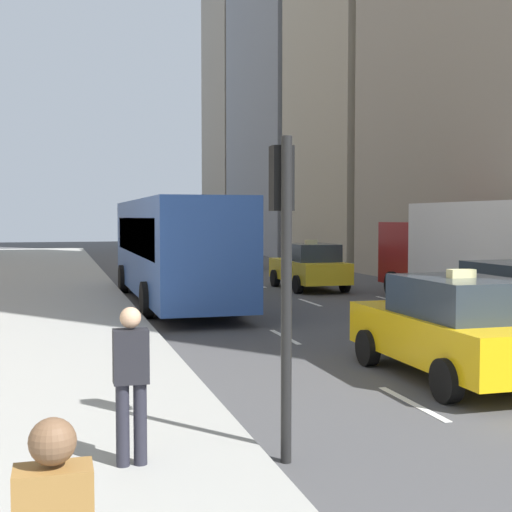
% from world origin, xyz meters
% --- Properties ---
extents(sidewalk_left, '(8.00, 66.00, 0.15)m').
position_xyz_m(sidewalk_left, '(-7.00, 27.00, 0.07)').
color(sidewalk_left, '#9E9E99').
rests_on(sidewalk_left, ground).
extents(lane_markings, '(5.72, 56.00, 0.01)m').
position_xyz_m(lane_markings, '(2.60, 23.00, 0.01)').
color(lane_markings, white).
rests_on(lane_markings, ground).
extents(taxi_lead, '(2.02, 4.40, 1.87)m').
position_xyz_m(taxi_lead, '(4.00, 35.85, 0.88)').
color(taxi_lead, yellow).
rests_on(taxi_lead, ground).
extents(taxi_second, '(2.02, 4.40, 1.87)m').
position_xyz_m(taxi_second, '(4.00, 23.92, 0.88)').
color(taxi_second, yellow).
rests_on(taxi_second, ground).
extents(taxi_third, '(2.02, 4.40, 1.87)m').
position_xyz_m(taxi_third, '(1.20, 9.20, 0.88)').
color(taxi_third, yellow).
rests_on(taxi_third, ground).
extents(city_bus, '(2.80, 11.61, 3.25)m').
position_xyz_m(city_bus, '(-1.61, 21.05, 1.79)').
color(city_bus, '#2D519E').
rests_on(city_bus, ground).
extents(box_truck, '(2.58, 8.40, 3.15)m').
position_xyz_m(box_truck, '(6.80, 17.21, 1.71)').
color(box_truck, maroon).
rests_on(box_truck, ground).
extents(pedestrian_mid_block, '(0.36, 0.22, 1.65)m').
position_xyz_m(pedestrian_mid_block, '(-4.45, 6.08, 1.07)').
color(pedestrian_mid_block, '#23232D').
rests_on(pedestrian_mid_block, sidewalk_left).
extents(traffic_light_pole, '(0.24, 0.42, 3.60)m').
position_xyz_m(traffic_light_pole, '(-2.75, 6.23, 2.41)').
color(traffic_light_pole, black).
rests_on(traffic_light_pole, ground).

